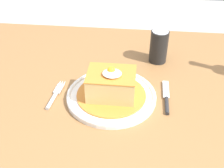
% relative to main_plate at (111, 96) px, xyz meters
% --- Properties ---
extents(dining_table, '(1.40, 0.83, 0.76)m').
position_rel_main_plate_xyz_m(dining_table, '(0.02, 0.09, -0.12)').
color(dining_table, olive).
rests_on(dining_table, ground_plane).
extents(main_plate, '(0.28, 0.28, 0.02)m').
position_rel_main_plate_xyz_m(main_plate, '(0.00, 0.00, 0.00)').
color(main_plate, white).
rests_on(main_plate, dining_table).
extents(sandwich_meal, '(0.22, 0.22, 0.11)m').
position_rel_main_plate_xyz_m(sandwich_meal, '(0.00, -0.00, 0.04)').
color(sandwich_meal, orange).
rests_on(sandwich_meal, main_plate).
extents(fork, '(0.03, 0.14, 0.01)m').
position_rel_main_plate_xyz_m(fork, '(-0.18, -0.02, -0.00)').
color(fork, silver).
rests_on(fork, dining_table).
extents(knife, '(0.02, 0.17, 0.01)m').
position_rel_main_plate_xyz_m(knife, '(0.17, -0.00, -0.00)').
color(knife, '#262628').
rests_on(knife, dining_table).
extents(soda_can, '(0.07, 0.07, 0.12)m').
position_rel_main_plate_xyz_m(soda_can, '(0.15, 0.24, 0.05)').
color(soda_can, black).
rests_on(soda_can, dining_table).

